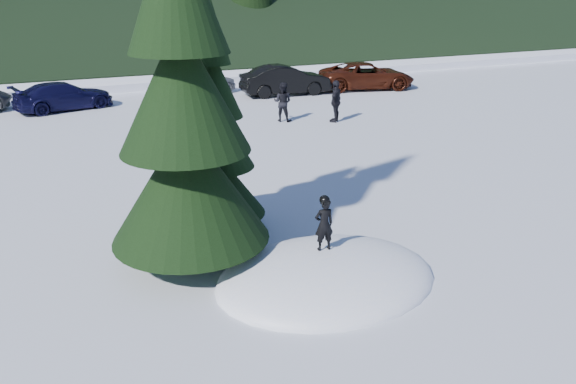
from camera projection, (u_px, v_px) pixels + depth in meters
name	position (u px, v px, depth m)	size (l,w,h in m)	color
ground	(326.00, 279.00, 11.07)	(200.00, 200.00, 0.00)	white
snow_mound	(326.00, 279.00, 11.07)	(4.48, 3.52, 0.96)	white
spruce_tall	(183.00, 105.00, 10.61)	(3.20, 3.20, 8.60)	black
spruce_short	(215.00, 143.00, 12.61)	(2.20, 2.20, 5.37)	black
child_skier	(324.00, 225.00, 11.05)	(0.39, 0.26, 1.08)	black
adult_0	(283.00, 102.00, 23.37)	(0.79, 0.61, 1.62)	black
adult_1	(336.00, 101.00, 23.25)	(1.02, 0.42, 1.74)	black
car_3	(64.00, 96.00, 25.55)	(1.77, 4.35, 1.26)	black
car_4	(199.00, 82.00, 28.81)	(1.62, 4.02, 1.37)	gray
car_5	(285.00, 80.00, 28.91)	(1.60, 4.60, 1.51)	black
car_6	(367.00, 76.00, 30.56)	(2.36, 5.13, 1.42)	#3C150B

